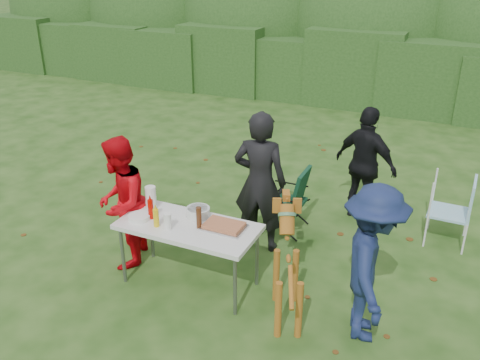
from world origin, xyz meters
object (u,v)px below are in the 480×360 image
at_px(dog, 288,273).
at_px(person_red_jacket, 121,203).
at_px(person_cook, 260,182).
at_px(child, 371,264).
at_px(mustard_bottle, 156,218).
at_px(camping_chair, 285,199).
at_px(beer_bottle, 199,218).
at_px(paper_towel_roll, 151,197).
at_px(ketchup_bottle, 151,209).
at_px(person_black_puffy, 365,165).
at_px(lawn_chair, 449,210).
at_px(folding_table, 188,229).

bearing_deg(dog, person_red_jacket, 62.58).
height_order(person_cook, child, person_cook).
distance_m(dog, mustard_bottle, 1.49).
xyz_separation_m(person_cook, person_red_jacket, (-1.30, -0.97, -0.10)).
height_order(person_red_jacket, camping_chair, person_red_jacket).
xyz_separation_m(camping_chair, beer_bottle, (-0.39, -1.58, 0.41)).
distance_m(person_red_jacket, child, 2.84).
relative_size(person_cook, beer_bottle, 7.31).
distance_m(person_red_jacket, paper_towel_roll, 0.37).
distance_m(child, dog, 0.81).
xyz_separation_m(person_cook, paper_towel_roll, (-0.96, -0.87, -0.01)).
relative_size(dog, ketchup_bottle, 5.06).
bearing_deg(person_red_jacket, paper_towel_roll, 86.45).
bearing_deg(person_black_puffy, mustard_bottle, 79.19).
distance_m(child, beer_bottle, 1.79).
height_order(child, lawn_chair, child).
relative_size(person_black_puffy, ketchup_bottle, 7.18).
distance_m(child, lawn_chair, 2.24).
relative_size(person_red_jacket, person_black_puffy, 0.98).
height_order(person_red_jacket, lawn_chair, person_red_jacket).
relative_size(dog, beer_bottle, 4.64).
relative_size(person_black_puffy, child, 1.01).
height_order(dog, lawn_chair, dog).
distance_m(person_red_jacket, lawn_chair, 4.00).
height_order(folding_table, beer_bottle, beer_bottle).
xyz_separation_m(camping_chair, paper_towel_roll, (-1.10, -1.40, 0.42)).
bearing_deg(lawn_chair, dog, 60.81).
bearing_deg(ketchup_bottle, camping_chair, 59.15).
xyz_separation_m(person_cook, lawn_chair, (2.11, 1.10, -0.43)).
height_order(folding_table, camping_chair, camping_chair).
distance_m(folding_table, mustard_bottle, 0.36).
relative_size(dog, lawn_chair, 1.24).
relative_size(folding_table, child, 0.96).
bearing_deg(child, camping_chair, 26.94).
relative_size(folding_table, person_cook, 0.85).
height_order(lawn_chair, beer_bottle, beer_bottle).
bearing_deg(lawn_chair, ketchup_bottle, 38.09).
height_order(person_red_jacket, beer_bottle, person_red_jacket).
xyz_separation_m(person_red_jacket, camping_chair, (1.44, 1.51, -0.33)).
xyz_separation_m(person_red_jacket, person_black_puffy, (2.29, 2.26, 0.01)).
bearing_deg(ketchup_bottle, folding_table, 5.14).
relative_size(folding_table, paper_towel_roll, 5.77).
height_order(folding_table, ketchup_bottle, ketchup_bottle).
bearing_deg(ketchup_bottle, mustard_bottle, -39.93).
distance_m(dog, ketchup_bottle, 1.63).
relative_size(person_cook, paper_towel_roll, 6.75).
distance_m(person_black_puffy, lawn_chair, 1.19).
relative_size(person_red_jacket, mustard_bottle, 7.76).
height_order(lawn_chair, ketchup_bottle, ketchup_bottle).
relative_size(dog, paper_towel_roll, 4.28).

